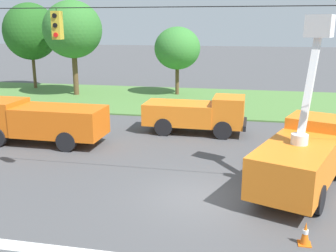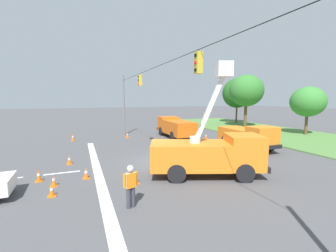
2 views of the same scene
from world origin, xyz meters
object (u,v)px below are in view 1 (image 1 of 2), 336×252
Objects in this scene: tree_west at (73,30)px; utility_truck_support_far at (197,113)px; traffic_cone_mid_right at (100,127)px; traffic_cone_lane_edge_b at (305,233)px; tree_far_west at (31,32)px; utility_truck_bucket_lift at (304,152)px; tree_centre at (177,48)px; utility_truck_support_near at (41,120)px.

tree_west reaches higher than utility_truck_support_far.
traffic_cone_lane_edge_b is (10.06, -10.32, 0.06)m from traffic_cone_mid_right.
tree_far_west is 1.18× the size of utility_truck_bucket_lift.
utility_truck_support_near is at bearing -106.16° from tree_centre.
utility_truck_support_near reaches higher than traffic_cone_mid_right.
tree_far_west is at bearing 120.55° from utility_truck_support_near.
utility_truck_bucket_lift reaches higher than tree_centre.
traffic_cone_lane_edge_b is at bearing -71.26° from tree_centre.
tree_centre is 1.01× the size of utility_truck_support_far.
utility_truck_bucket_lift is at bearing 84.77° from traffic_cone_lane_edge_b.
tree_centre is at bearing 12.15° from tree_west.
tree_west is at bearing 127.84° from traffic_cone_lane_edge_b.
tree_west is at bearing 120.40° from traffic_cone_mid_right.
traffic_cone_mid_right is at bearing -171.49° from utility_truck_support_far.
utility_truck_support_far is at bearing -39.85° from tree_west.
tree_west is at bearing 134.78° from utility_truck_bucket_lift.
traffic_cone_mid_right is (-5.56, -0.83, -0.86)m from utility_truck_support_far.
utility_truck_support_far is (17.23, -12.51, -4.22)m from tree_far_west.
tree_far_west is 13.33× the size of traffic_cone_mid_right.
utility_truck_support_far is (3.27, -11.73, -2.90)m from tree_centre.
utility_truck_support_near is (4.13, -13.50, -4.35)m from tree_west.
utility_truck_support_far is 12.06m from traffic_cone_lane_edge_b.
traffic_cone_mid_right is (11.67, -13.34, -5.08)m from tree_far_west.
utility_truck_support_far is at bearing -35.98° from tree_far_west.
tree_centre reaches higher than utility_truck_support_near.
traffic_cone_lane_edge_b is at bearing -52.16° from tree_west.
traffic_cone_mid_right is at bearing -48.81° from tree_far_west.
tree_centre is 24.45m from traffic_cone_lane_edge_b.
utility_truck_support_near is at bearing -59.45° from tree_far_west.
utility_truck_bucket_lift is 9.68× the size of traffic_cone_lane_edge_b.
utility_truck_bucket_lift is at bearing -14.92° from utility_truck_support_near.
tree_west is 1.19× the size of utility_truck_support_near.
tree_west is at bearing 140.15° from utility_truck_support_far.
tree_centre is at bearing 79.67° from traffic_cone_mid_right.
utility_truck_bucket_lift is 4.34m from traffic_cone_lane_edge_b.
tree_centre is (13.96, -0.78, -1.32)m from tree_far_west.
traffic_cone_lane_edge_b is (21.73, -23.67, -5.02)m from tree_far_west.
tree_far_west is 11.47× the size of traffic_cone_lane_edge_b.
traffic_cone_lane_edge_b is at bearing -45.76° from traffic_cone_mid_right.
utility_truck_support_near is at bearing -154.89° from utility_truck_support_far.
utility_truck_support_far is 8.35× the size of traffic_cone_lane_edge_b.
tree_centre is 12.52m from utility_truck_support_far.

